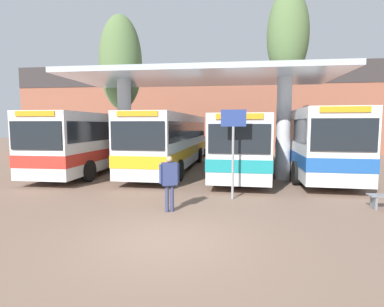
# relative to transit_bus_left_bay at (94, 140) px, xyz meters

# --- Properties ---
(ground_plane) EXTENTS (100.00, 100.00, 0.00)m
(ground_plane) POSITION_rel_transit_bus_left_bay_xyz_m (6.42, -9.80, -1.84)
(ground_plane) COLOR #755B4C
(townhouse_backdrop) EXTENTS (40.00, 0.58, 8.47)m
(townhouse_backdrop) POSITION_rel_transit_bus_left_bay_xyz_m (6.42, 12.34, 3.10)
(townhouse_backdrop) COLOR brown
(townhouse_backdrop) RESTS_ON ground_plane
(station_canopy) EXTENTS (13.09, 5.61, 5.22)m
(station_canopy) POSITION_rel_transit_bus_left_bay_xyz_m (6.42, -1.35, 2.69)
(station_canopy) COLOR silver
(station_canopy) RESTS_ON ground_plane
(transit_bus_left_bay) EXTENTS (2.90, 10.30, 3.30)m
(transit_bus_left_bay) POSITION_rel_transit_bus_left_bay_xyz_m (0.00, 0.00, 0.00)
(transit_bus_left_bay) COLOR silver
(transit_bus_left_bay) RESTS_ON ground_plane
(transit_bus_center_bay) EXTENTS (3.05, 12.42, 3.29)m
(transit_bus_center_bay) POSITION_rel_transit_bus_left_bay_xyz_m (4.35, 1.42, -0.00)
(transit_bus_center_bay) COLOR silver
(transit_bus_center_bay) RESTS_ON ground_plane
(transit_bus_right_bay) EXTENTS (3.16, 11.47, 3.16)m
(transit_bus_right_bay) POSITION_rel_transit_bus_left_bay_xyz_m (8.46, 0.56, -0.07)
(transit_bus_right_bay) COLOR silver
(transit_bus_right_bay) RESTS_ON ground_plane
(transit_bus_far_right_bay) EXTENTS (3.14, 11.59, 3.40)m
(transit_bus_far_right_bay) POSITION_rel_transit_bus_left_bay_xyz_m (12.26, 0.75, 0.06)
(transit_bus_far_right_bay) COLOR white
(transit_bus_far_right_bay) RESTS_ON ground_plane
(info_sign_platform) EXTENTS (0.90, 0.09, 3.24)m
(info_sign_platform) POSITION_rel_transit_bus_left_bay_xyz_m (7.98, -5.71, 0.46)
(info_sign_platform) COLOR gray
(info_sign_platform) RESTS_ON ground_plane
(pedestrian_waiting) EXTENTS (0.62, 0.42, 1.74)m
(pedestrian_waiting) POSITION_rel_transit_bus_left_bay_xyz_m (6.02, -7.57, -0.78)
(pedestrian_waiting) COLOR #333856
(pedestrian_waiting) RESTS_ON ground_plane
(poplar_tree_behind_left) EXTENTS (2.60, 2.60, 11.25)m
(poplar_tree_behind_left) POSITION_rel_transit_bus_left_bay_xyz_m (11.43, 3.69, 6.48)
(poplar_tree_behind_left) COLOR #473A2B
(poplar_tree_behind_left) RESTS_ON ground_plane
(poplar_tree_behind_right) EXTENTS (2.75, 2.75, 9.75)m
(poplar_tree_behind_right) POSITION_rel_transit_bus_left_bay_xyz_m (0.75, 2.64, 4.86)
(poplar_tree_behind_right) COLOR #473A2B
(poplar_tree_behind_right) RESTS_ON ground_plane
(parked_car_street) EXTENTS (4.53, 2.23, 2.18)m
(parked_car_street) POSITION_rel_transit_bus_left_bay_xyz_m (7.26, 9.48, -0.79)
(parked_car_street) COLOR #B2B7BC
(parked_car_street) RESTS_ON ground_plane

